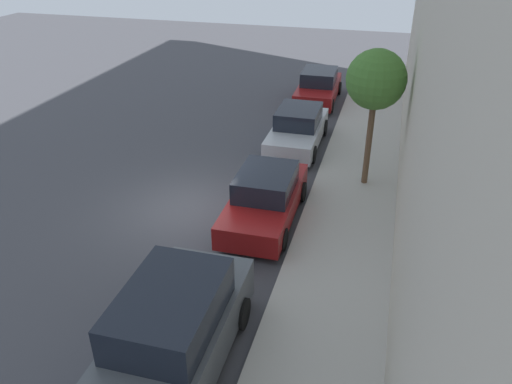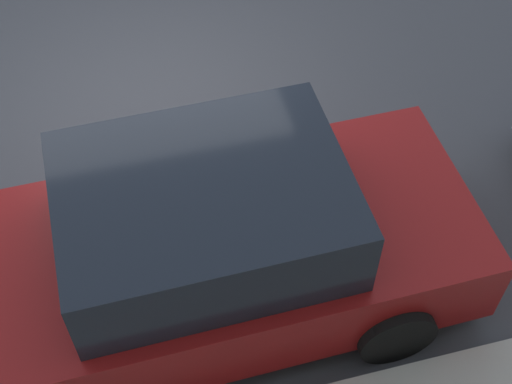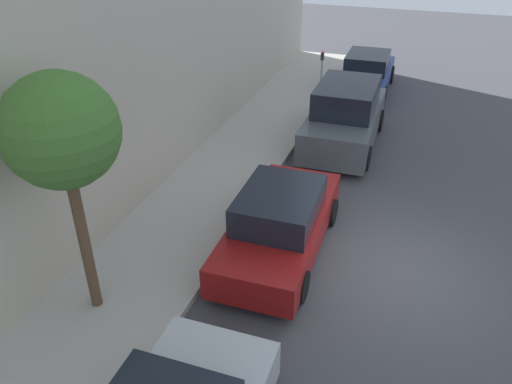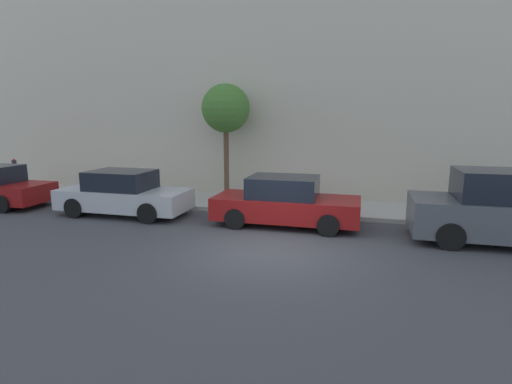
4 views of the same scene
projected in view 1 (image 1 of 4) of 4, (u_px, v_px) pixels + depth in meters
The scene contains 8 objects.
ground_plane at pixel (189, 209), 15.61m from camera, with size 60.00×60.00×0.00m, color #424247.
sidewalk at pixel (345, 230), 14.43m from camera, with size 2.73×32.00×0.15m.
parked_suv_second at pixel (173, 334), 9.66m from camera, with size 2.08×4.82×1.98m.
parked_sedan_third at pixel (265, 198), 14.77m from camera, with size 1.92×4.53×1.54m.
parked_sedan_fourth at pixel (298, 129), 19.59m from camera, with size 1.92×4.52×1.54m.
parked_sedan_fifth at pixel (318, 87), 24.44m from camera, with size 1.92×4.54×1.54m.
parking_meter_far at pixel (357, 80), 24.46m from camera, with size 0.11×0.15×1.44m.
street_tree at pixel (376, 81), 15.19m from camera, with size 1.85×1.85×4.46m.
Camera 1 is at (5.63, -12.36, 7.99)m, focal length 35.00 mm.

